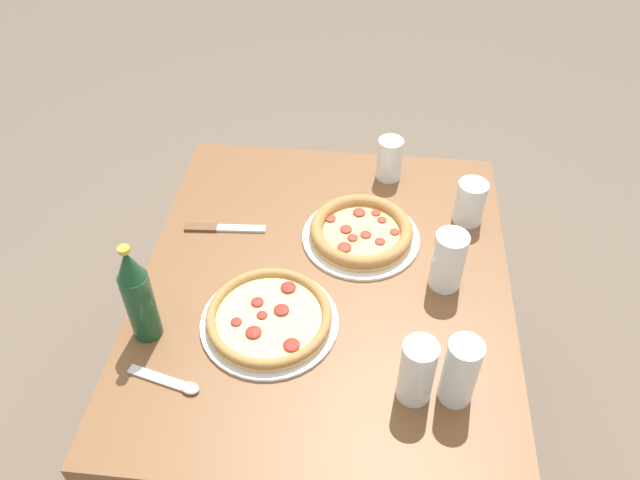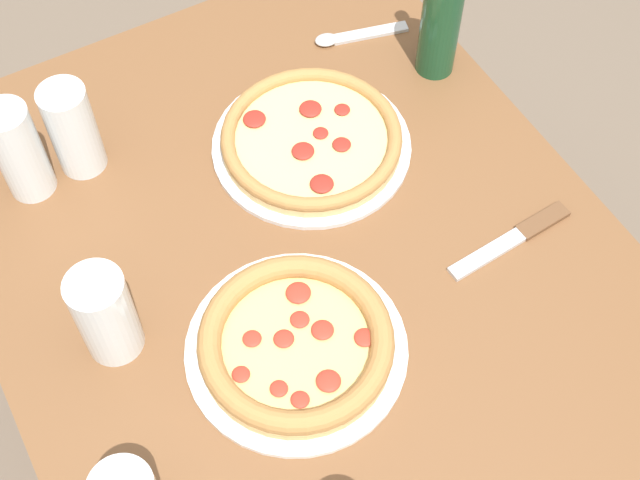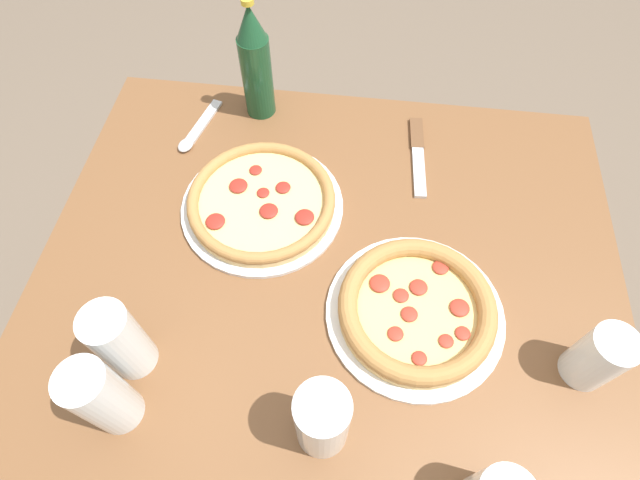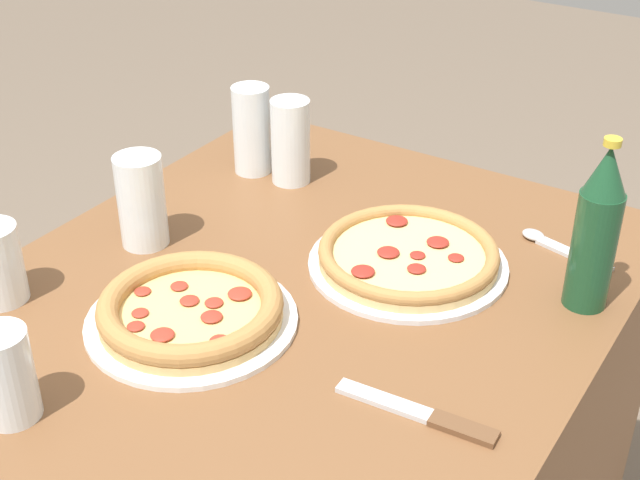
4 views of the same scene
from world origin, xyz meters
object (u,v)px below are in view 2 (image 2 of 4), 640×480
Objects in this scene: pizza_veggie at (296,344)px; spoon at (350,36)px; pizza_margherita at (311,140)px; glass_cola at (73,131)px; glass_orange_juice at (20,153)px; beer_bottle at (442,10)px; knife at (515,238)px; glass_mango_juice at (106,317)px.

pizza_veggie reaches higher than spoon.
pizza_margherita is 1.98× the size of glass_cola.
beer_bottle reaches higher than glass_orange_juice.
knife is at bearing 52.94° from glass_orange_juice.
glass_cola is (-0.14, -0.30, 0.05)m from pizza_margherita.
pizza_veggie is 1.82× the size of glass_orange_juice.
knife is (0.28, 0.17, -0.01)m from pizza_margherita.
knife is at bearing 30.88° from pizza_margherita.
glass_mango_juice is at bearing 1.67° from glass_orange_juice.
beer_bottle is at bearing 101.14° from pizza_margherita.
pizza_margherita is at bearing 147.65° from pizza_veggie.
pizza_veggie is 1.83× the size of spoon.
beer_bottle is (0.09, 0.55, 0.05)m from glass_cola.
knife is (0.33, -0.08, -0.11)m from beer_bottle.
knife is 0.44m from spoon.
glass_orange_juice is 1.01× the size of spoon.
spoon is (-0.03, 0.54, -0.07)m from glass_orange_juice.
glass_mango_juice reaches higher than pizza_margherita.
beer_bottle is 1.60× the size of spoon.
glass_orange_juice is 0.55m from spoon.
pizza_margherita is 1.47× the size of knife.
beer_bottle is at bearing 108.20° from glass_mango_juice.
pizza_veggie is 1.96× the size of glass_mango_juice.
knife is (0.12, 0.54, -0.06)m from glass_mango_juice.
glass_mango_juice is 0.93× the size of spoon.
glass_orange_juice is at bearing -127.06° from knife.
glass_mango_juice is (-0.12, -0.19, 0.05)m from pizza_veggie.
glass_mango_juice is at bearing -13.41° from glass_cola.
pizza_margherita reaches higher than knife.
glass_cola reaches higher than pizza_veggie.
spoon is (-0.45, 0.34, -0.02)m from pizza_veggie.
glass_cola is at bearing 166.59° from glass_mango_juice.
knife is at bearing 48.29° from glass_cola.
glass_orange_juice is 0.08m from glass_cola.
knife is at bearing 90.39° from pizza_veggie.
spoon is at bearing 93.48° from glass_cola.
pizza_margherita is 0.32m from knife.
spoon is at bearing 142.67° from pizza_veggie.
glass_orange_juice is 0.29m from glass_mango_juice.
glass_orange_juice reaches higher than pizza_veggie.
glass_cola reaches higher than glass_mango_juice.
beer_bottle is 0.18m from spoon.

